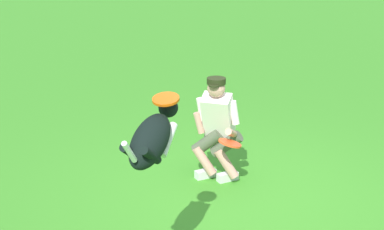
{
  "coord_description": "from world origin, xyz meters",
  "views": [
    {
      "loc": [
        3.52,
        5.39,
        3.15
      ],
      "look_at": [
        0.83,
        0.25,
        1.19
      ],
      "focal_mm": 57.65,
      "sensor_mm": 36.0,
      "label": 1
    }
  ],
  "objects_px": {
    "person": "(217,125)",
    "dog": "(152,138)",
    "frisbee_flying": "(166,99)",
    "frisbee_held": "(230,143)"
  },
  "relations": [
    {
      "from": "dog",
      "to": "frisbee_held",
      "type": "bearing_deg",
      "value": -1.89
    },
    {
      "from": "person",
      "to": "dog",
      "type": "bearing_deg",
      "value": 3.0
    },
    {
      "from": "person",
      "to": "frisbee_flying",
      "type": "xyz_separation_m",
      "value": [
        1.42,
        1.6,
        0.96
      ]
    },
    {
      "from": "dog",
      "to": "frisbee_held",
      "type": "xyz_separation_m",
      "value": [
        -1.55,
        -1.33,
        -0.78
      ]
    },
    {
      "from": "frisbee_flying",
      "to": "dog",
      "type": "bearing_deg",
      "value": 33.09
    },
    {
      "from": "dog",
      "to": "frisbee_held",
      "type": "relative_size",
      "value": 2.89
    },
    {
      "from": "dog",
      "to": "frisbee_flying",
      "type": "height_order",
      "value": "frisbee_flying"
    },
    {
      "from": "dog",
      "to": "frisbee_held",
      "type": "distance_m",
      "value": 2.18
    },
    {
      "from": "person",
      "to": "frisbee_held",
      "type": "bearing_deg",
      "value": 38.35
    },
    {
      "from": "dog",
      "to": "frisbee_flying",
      "type": "distance_m",
      "value": 0.34
    }
  ]
}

